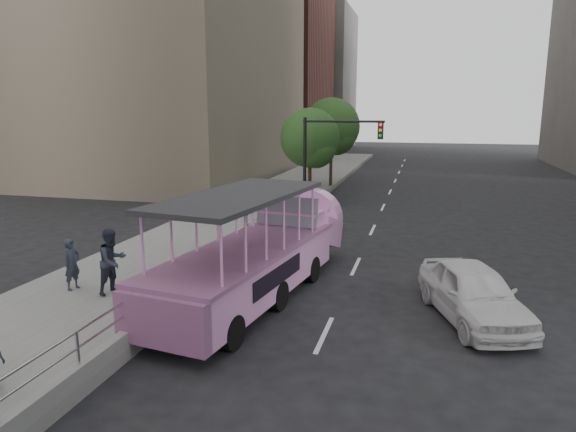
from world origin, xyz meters
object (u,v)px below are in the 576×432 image
duck_boat (262,254)px  pedestrian_mid (112,261)px  parking_sign (246,221)px  traffic_signal (327,151)px  pedestrian_near (72,264)px  street_tree_near (311,140)px  street_tree_far (333,129)px  car (473,293)px

duck_boat → pedestrian_mid: size_ratio=5.27×
parking_sign → traffic_signal: traffic_signal is taller
pedestrian_near → street_tree_near: bearing=-1.8°
street_tree_far → street_tree_near: bearing=-91.9°
car → street_tree_far: (-7.76, 21.97, 3.54)m
car → street_tree_far: 23.57m
pedestrian_near → traffic_signal: 15.01m
traffic_signal → street_tree_far: bearing=98.4°
traffic_signal → pedestrian_near: bearing=-109.8°
traffic_signal → street_tree_near: size_ratio=0.91×
pedestrian_near → parking_sign: size_ratio=0.57×
traffic_signal → street_tree_near: bearing=115.0°
street_tree_far → traffic_signal: bearing=-81.6°
parking_sign → street_tree_far: size_ratio=0.42×
street_tree_near → pedestrian_mid: bearing=-96.9°
car → traffic_signal: (-6.37, 12.54, 2.73)m
pedestrian_mid → parking_sign: (2.56, 4.39, 0.43)m
pedestrian_mid → parking_sign: 5.10m
parking_sign → street_tree_far: (-0.28, 18.93, 2.61)m
pedestrian_mid → traffic_signal: traffic_signal is taller
duck_boat → street_tree_near: bearing=96.8°
pedestrian_near → pedestrian_mid: (1.35, 0.05, 0.19)m
duck_boat → traffic_signal: (-0.24, 11.95, 2.28)m
duck_boat → pedestrian_mid: bearing=-153.7°
pedestrian_near → parking_sign: 5.95m
duck_boat → pedestrian_near: bearing=-159.3°
pedestrian_near → street_tree_far: 23.86m
duck_boat → street_tree_far: street_tree_far is taller
parking_sign → traffic_signal: bearing=83.3°
pedestrian_near → traffic_signal: (5.03, 13.93, 2.43)m
street_tree_near → street_tree_far: 6.02m
traffic_signal → car: bearing=-63.1°
traffic_signal → pedestrian_mid: bearing=-104.8°
duck_boat → car: size_ratio=2.25×
pedestrian_near → parking_sign: bearing=-32.1°
parking_sign → street_tree_far: street_tree_far is taller
parking_sign → street_tree_near: size_ratio=0.47×
pedestrian_near → parking_sign: (3.91, 4.44, 0.62)m
traffic_signal → street_tree_far: 9.57m
pedestrian_mid → parking_sign: size_ratio=0.72×
parking_sign → traffic_signal: size_ratio=0.52×
pedestrian_near → duck_boat: bearing=-60.0°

